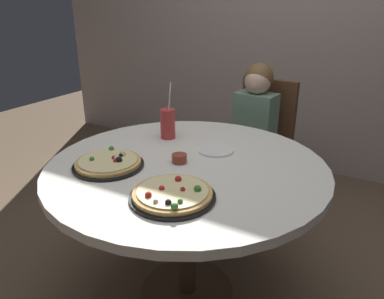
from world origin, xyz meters
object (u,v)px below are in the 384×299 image
(dining_table, at_px, (187,181))
(soda_cup, at_px, (168,124))
(pizza_cheese, at_px, (109,163))
(sauce_bowl, at_px, (179,158))
(plate_small, at_px, (216,150))
(diner_child, at_px, (248,155))
(chair_wooden, at_px, (260,141))
(pizza_veggie, at_px, (173,194))

(dining_table, height_order, soda_cup, soda_cup)
(pizza_cheese, height_order, soda_cup, soda_cup)
(soda_cup, bearing_deg, pizza_cheese, -93.77)
(sauce_bowl, height_order, plate_small, sauce_bowl)
(pizza_cheese, bearing_deg, diner_child, 74.96)
(chair_wooden, bearing_deg, soda_cup, -109.19)
(diner_child, bearing_deg, dining_table, -89.40)
(dining_table, height_order, pizza_veggie, pizza_veggie)
(chair_wooden, height_order, soda_cup, soda_cup)
(dining_table, xyz_separation_m, pizza_veggie, (0.12, -0.31, 0.11))
(pizza_cheese, xyz_separation_m, sauce_bowl, (0.25, 0.19, 0.00))
(pizza_veggie, height_order, pizza_cheese, same)
(sauce_bowl, bearing_deg, plate_small, 67.93)
(diner_child, distance_m, soda_cup, 0.73)
(pizza_veggie, height_order, plate_small, pizza_veggie)
(soda_cup, bearing_deg, diner_child, 67.10)
(soda_cup, distance_m, sauce_bowl, 0.34)
(diner_child, xyz_separation_m, soda_cup, (-0.25, -0.59, 0.35))
(sauce_bowl, bearing_deg, pizza_veggie, -63.18)
(chair_wooden, bearing_deg, plate_small, -87.17)
(chair_wooden, bearing_deg, pizza_veggie, -85.40)
(dining_table, bearing_deg, diner_child, 90.60)
(chair_wooden, distance_m, soda_cup, 0.87)
(pizza_cheese, bearing_deg, pizza_veggie, -14.37)
(pizza_veggie, xyz_separation_m, plate_small, (-0.07, 0.51, -0.01))
(pizza_veggie, bearing_deg, soda_cup, 124.26)
(sauce_bowl, xyz_separation_m, plate_small, (0.08, 0.21, -0.02))
(sauce_bowl, relative_size, plate_small, 0.39)
(diner_child, bearing_deg, soda_cup, -112.90)
(pizza_veggie, bearing_deg, dining_table, 110.86)
(chair_wooden, distance_m, plate_small, 0.85)
(chair_wooden, bearing_deg, sauce_bowl, -92.47)
(diner_child, bearing_deg, pizza_cheese, -105.04)
(dining_table, bearing_deg, sauce_bowl, -164.79)
(plate_small, bearing_deg, sauce_bowl, -112.07)
(diner_child, bearing_deg, chair_wooden, 83.93)
(chair_wooden, distance_m, sauce_bowl, 1.05)
(dining_table, bearing_deg, pizza_veggie, -69.14)
(dining_table, distance_m, pizza_cheese, 0.37)
(dining_table, height_order, chair_wooden, chair_wooden)
(pizza_veggie, xyz_separation_m, pizza_cheese, (-0.40, 0.10, -0.00))
(diner_child, bearing_deg, plate_small, -84.64)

